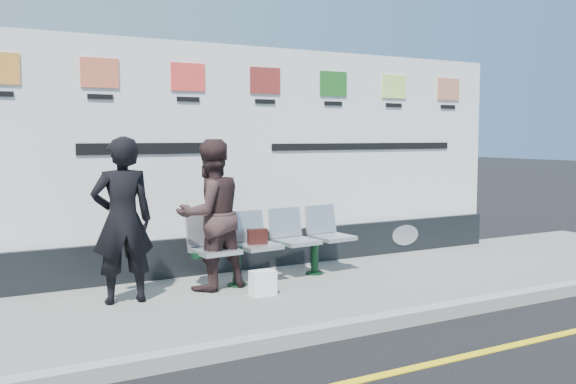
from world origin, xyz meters
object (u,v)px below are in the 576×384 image
object	(u,v)px
woman_left	(122,220)
woman_right	(210,215)
billboard	(263,173)
bench	(277,261)

from	to	relation	value
woman_left	woman_right	distance (m)	1.07
billboard	woman_left	distance (m)	2.47
billboard	woman_right	distance (m)	1.51
bench	woman_left	xyz separation A→B (m)	(-1.98, -0.16, 0.66)
bench	woman_right	xyz separation A→B (m)	(-0.91, -0.04, 0.64)
billboard	woman_right	world-z (taller)	billboard
bench	woman_right	world-z (taller)	woman_right
woman_left	woman_right	world-z (taller)	woman_left
bench	woman_left	bearing A→B (deg)	178.95
woman_left	woman_right	bearing A→B (deg)	-168.90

